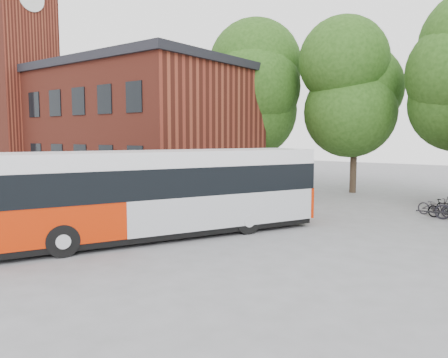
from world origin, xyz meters
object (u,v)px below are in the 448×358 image
Objects in this scene: bicycle_0 at (436,206)px; bicycle_1 at (444,209)px; bus_shelter at (66,193)px; city_bus at (160,194)px.

bicycle_0 reaches higher than bicycle_1.
bus_shelter is 16.82m from bicycle_1.
bus_shelter reaches higher than bicycle_0.
bicycle_1 is at bearing 77.29° from city_bus.
city_bus is 7.19× the size of bicycle_0.
bicycle_0 is at bearing 45.46° from bus_shelter.
city_bus reaches higher than bus_shelter.
city_bus is 13.06m from bicycle_1.
bicycle_0 is 0.69m from bicycle_1.
bicycle_1 is (12.25, 11.48, -1.00)m from bus_shelter.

